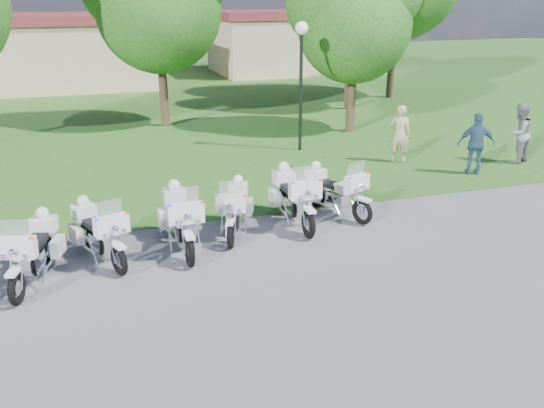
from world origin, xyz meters
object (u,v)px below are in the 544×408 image
object	(u,v)px
lamp_post	(301,55)
motorcycle_6	(335,190)
motorcycle_3	(181,218)
bystander_a	(400,134)
motorcycle_2	(98,232)
bystander_c	(476,144)
motorcycle_1	(33,250)
motorcycle_5	(294,196)
bystander_b	(519,134)
motorcycle_4	(235,208)

from	to	relation	value
lamp_post	motorcycle_6	bearing A→B (deg)	-103.61
motorcycle_3	bystander_a	world-z (taller)	bystander_a
motorcycle_2	bystander_c	xyz separation A→B (m)	(11.32, 2.82, 0.32)
motorcycle_1	motorcycle_5	world-z (taller)	motorcycle_5
lamp_post	motorcycle_3	bearing A→B (deg)	-127.59
motorcycle_6	bystander_b	world-z (taller)	bystander_b
bystander_b	bystander_c	distance (m)	2.23
motorcycle_2	motorcycle_4	size ratio (longest dim) A/B	1.05
motorcycle_1	bystander_a	xyz separation A→B (m)	(11.08, 5.42, 0.30)
lamp_post	bystander_b	world-z (taller)	lamp_post
motorcycle_2	bystander_c	size ratio (longest dim) A/B	1.14
motorcycle_4	motorcycle_5	size ratio (longest dim) A/B	0.85
motorcycle_6	motorcycle_2	bearing A→B (deg)	-11.60
motorcycle_4	motorcycle_6	world-z (taller)	motorcycle_6
motorcycle_3	motorcycle_6	bearing A→B (deg)	-166.33
motorcycle_2	motorcycle_4	distance (m)	3.14
motorcycle_6	bystander_b	distance (m)	8.07
motorcycle_1	motorcycle_6	xyz separation A→B (m)	(7.04, 1.57, -0.01)
motorcycle_2	motorcycle_5	size ratio (longest dim) A/B	0.88
motorcycle_5	bystander_b	bearing A→B (deg)	-161.31
bystander_b	bystander_a	bearing A→B (deg)	-39.31
motorcycle_1	bystander_c	xyz separation A→B (m)	(12.57, 3.43, 0.30)
motorcycle_4	motorcycle_5	xyz separation A→B (m)	(1.50, 0.15, 0.07)
motorcycle_4	bystander_a	bearing A→B (deg)	-125.81
motorcycle_1	motorcycle_5	xyz separation A→B (m)	(5.85, 1.32, 0.04)
motorcycle_1	bystander_a	size ratio (longest dim) A/B	1.18
motorcycle_3	motorcycle_5	bearing A→B (deg)	-166.18
motorcycle_2	lamp_post	xyz separation A→B (m)	(7.34, 7.37, 2.67)
bystander_b	motorcycle_5	bearing A→B (deg)	-1.83
lamp_post	bystander_a	size ratio (longest dim) A/B	2.33
motorcycle_3	bystander_a	distance (m)	9.38
bystander_a	motorcycle_3	bearing A→B (deg)	60.38
motorcycle_4	motorcycle_6	distance (m)	2.73
lamp_post	bystander_b	distance (m)	7.58
motorcycle_2	bystander_c	distance (m)	11.67
motorcycle_3	bystander_c	size ratio (longest dim) A/B	1.28
lamp_post	bystander_b	xyz separation A→B (m)	(6.10, -3.86, -2.32)
motorcycle_3	bystander_c	world-z (taller)	bystander_c
motorcycle_2	bystander_b	xyz separation A→B (m)	(13.44, 3.50, 0.35)
motorcycle_6	bystander_a	world-z (taller)	bystander_a
bystander_a	lamp_post	bearing A→B (deg)	-15.64
motorcycle_5	bystander_b	xyz separation A→B (m)	(8.85, 2.79, 0.29)
motorcycle_3	motorcycle_5	xyz separation A→B (m)	(2.86, 0.63, 0.00)
motorcycle_5	bystander_c	bearing A→B (deg)	-161.39
bystander_a	motorcycle_6	bearing A→B (deg)	73.73
motorcycle_2	motorcycle_5	distance (m)	4.65
motorcycle_3	motorcycle_6	xyz separation A→B (m)	(4.06, 0.88, -0.05)
motorcycle_6	lamp_post	distance (m)	7.11
motorcycle_5	lamp_post	xyz separation A→B (m)	(2.75, 6.65, 2.62)
motorcycle_3	motorcycle_6	size ratio (longest dim) A/B	1.14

